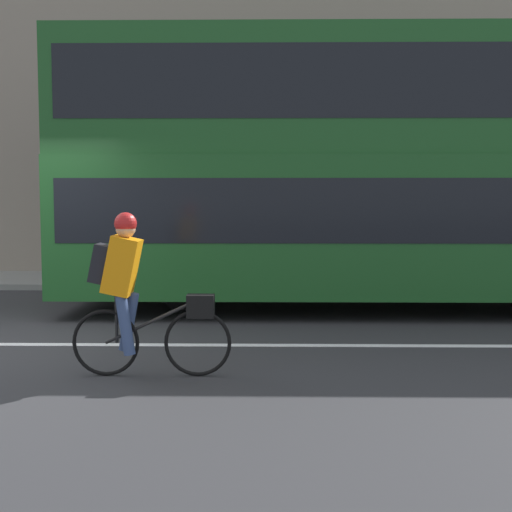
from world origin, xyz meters
TOP-DOWN VIEW (x-y plane):
  - sidewalk_curb at (0.00, 5.95)m, footprint 60.00×2.30m
  - building_facade at (0.00, 7.25)m, footprint 60.00×0.30m
  - bus at (4.97, 2.74)m, footprint 9.36×2.57m
  - cyclist_on_bike at (2.04, -1.27)m, footprint 1.52×0.32m
  - trash_bin at (0.20, 5.84)m, footprint 0.59×0.59m

SIDE VIEW (x-z plane):
  - sidewalk_curb at x=0.00m, z-range 0.00..0.11m
  - trash_bin at x=0.20m, z-range 0.11..1.02m
  - cyclist_on_bike at x=2.04m, z-range 0.07..1.63m
  - bus at x=4.97m, z-range 0.21..4.21m
  - building_facade at x=0.00m, z-range 0.00..8.27m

